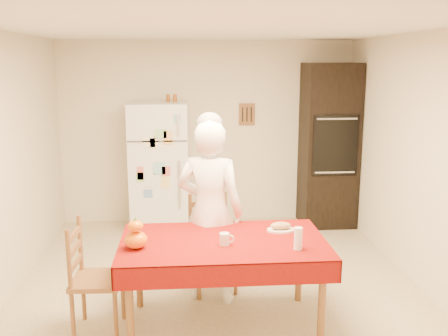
{
  "coord_description": "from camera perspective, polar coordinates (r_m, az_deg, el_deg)",
  "views": [
    {
      "loc": [
        -0.32,
        -4.6,
        2.21
      ],
      "look_at": [
        0.07,
        0.2,
        1.18
      ],
      "focal_mm": 40.0,
      "sensor_mm": 36.0,
      "label": 1
    }
  ],
  "objects": [
    {
      "name": "spice_jar_left",
      "position": [
        6.55,
        -6.4,
        7.94
      ],
      "size": [
        0.05,
        0.05,
        0.1
      ],
      "primitive_type": "cylinder",
      "color": "brown",
      "rests_on": "refrigerator"
    },
    {
      "name": "bread_loaf",
      "position": [
        4.4,
        6.5,
        -6.55
      ],
      "size": [
        0.18,
        0.1,
        0.06
      ],
      "primitive_type": "ellipsoid",
      "color": "#A97953",
      "rests_on": "bread_plate"
    },
    {
      "name": "spice_jar_right",
      "position": [
        6.55,
        -5.66,
        7.95
      ],
      "size": [
        0.05,
        0.05,
        0.1
      ],
      "primitive_type": "cylinder",
      "color": "#95531B",
      "rests_on": "refrigerator"
    },
    {
      "name": "chair_far",
      "position": [
        4.94,
        -1.51,
        -8.09
      ],
      "size": [
        0.5,
        0.48,
        0.95
      ],
      "rotation": [
        0.0,
        0.0,
        0.22
      ],
      "color": "brown",
      "rests_on": "floor"
    },
    {
      "name": "oven_cabinet",
      "position": [
        6.9,
        11.86,
        2.53
      ],
      "size": [
        0.7,
        0.62,
        2.2
      ],
      "color": "black",
      "rests_on": "floor"
    },
    {
      "name": "wine_glass",
      "position": [
        4.0,
        8.48,
        -7.95
      ],
      "size": [
        0.07,
        0.07,
        0.18
      ],
      "primitive_type": "cylinder",
      "color": "white",
      "rests_on": "dining_table"
    },
    {
      "name": "spice_jar_mid",
      "position": [
        6.55,
        -5.62,
        7.96
      ],
      "size": [
        0.05,
        0.05,
        0.1
      ],
      "primitive_type": "cylinder",
      "color": "#974A1B",
      "rests_on": "refrigerator"
    },
    {
      "name": "coffee_mug",
      "position": [
        4.05,
        0.05,
        -8.14
      ],
      "size": [
        0.08,
        0.08,
        0.1
      ],
      "primitive_type": "cylinder",
      "color": "silver",
      "rests_on": "dining_table"
    },
    {
      "name": "floor",
      "position": [
        5.11,
        -0.62,
        -13.56
      ],
      "size": [
        4.5,
        4.5,
        0.0
      ],
      "primitive_type": "plane",
      "color": "tan",
      "rests_on": "ground"
    },
    {
      "name": "pumpkin_upper",
      "position": [
        4.0,
        -10.09,
        -6.54
      ],
      "size": [
        0.12,
        0.12,
        0.09
      ],
      "primitive_type": "ellipsoid",
      "color": "#D94405",
      "rests_on": "pumpkin_lower"
    },
    {
      "name": "seated_woman",
      "position": [
        4.6,
        -1.6,
        -5.04
      ],
      "size": [
        0.72,
        0.59,
        1.72
      ],
      "primitive_type": "imported",
      "rotation": [
        0.0,
        0.0,
        2.81
      ],
      "color": "white",
      "rests_on": "floor"
    },
    {
      "name": "dining_table",
      "position": [
        4.19,
        -0.08,
        -9.15
      ],
      "size": [
        1.7,
        1.0,
        0.76
      ],
      "color": "brown",
      "rests_on": "floor"
    },
    {
      "name": "refrigerator",
      "position": [
        6.63,
        -7.39,
        0.1
      ],
      "size": [
        0.75,
        0.74,
        1.7
      ],
      "color": "white",
      "rests_on": "floor"
    },
    {
      "name": "bread_plate",
      "position": [
        4.41,
        6.49,
        -7.05
      ],
      "size": [
        0.24,
        0.24,
        0.02
      ],
      "primitive_type": "cylinder",
      "color": "white",
      "rests_on": "dining_table"
    },
    {
      "name": "pumpkin_lower",
      "position": [
        4.04,
        -10.03,
        -8.09
      ],
      "size": [
        0.18,
        0.18,
        0.14
      ],
      "primitive_type": "ellipsoid",
      "color": "#DF5405",
      "rests_on": "dining_table"
    },
    {
      "name": "room_shell",
      "position": [
        4.65,
        -0.66,
        4.79
      ],
      "size": [
        4.02,
        4.52,
        2.51
      ],
      "color": "beige",
      "rests_on": "ground"
    },
    {
      "name": "chair_left",
      "position": [
        4.32,
        -15.15,
        -11.57
      ],
      "size": [
        0.42,
        0.44,
        0.95
      ],
      "rotation": [
        0.0,
        0.0,
        1.53
      ],
      "color": "brown",
      "rests_on": "floor"
    }
  ]
}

